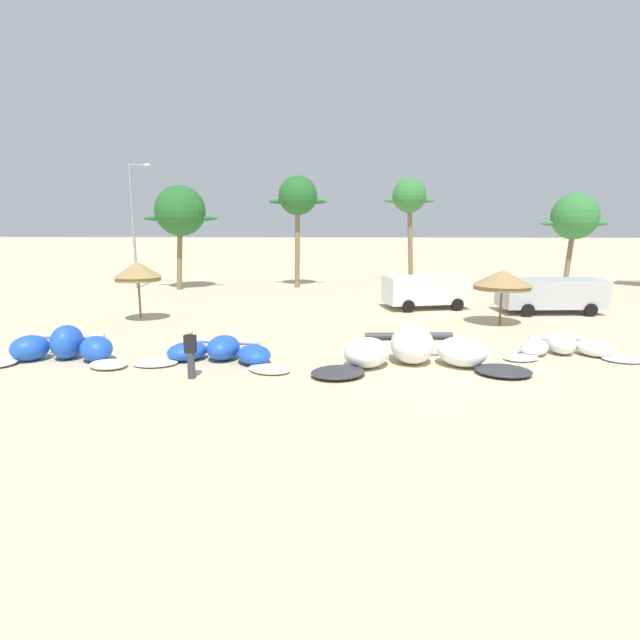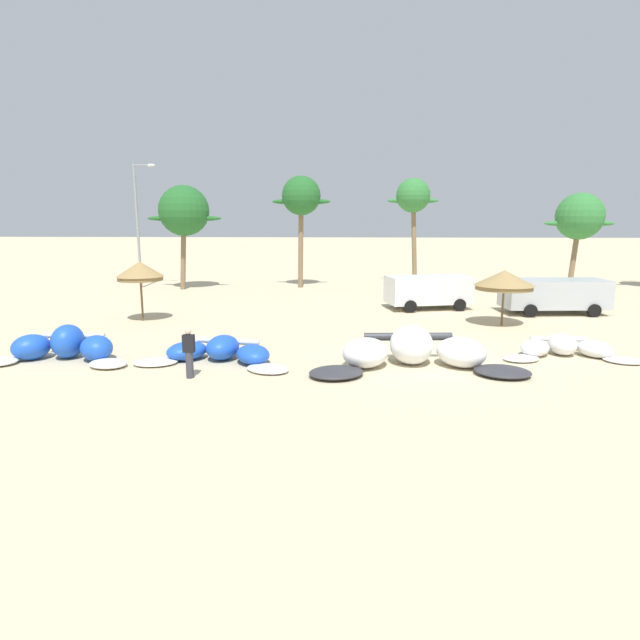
# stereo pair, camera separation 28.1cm
# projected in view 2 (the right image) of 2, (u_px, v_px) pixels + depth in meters

# --- Properties ---
(ground_plane) EXTENTS (260.00, 260.00, 0.00)m
(ground_plane) POSITION_uv_depth(u_px,v_px,m) (426.00, 358.00, 19.24)
(ground_plane) COLOR beige
(kite_far_left) EXTENTS (5.61, 2.56, 1.24)m
(kite_far_left) POSITION_uv_depth(u_px,v_px,m) (64.00, 347.00, 18.92)
(kite_far_left) COLOR white
(kite_far_left) RESTS_ON ground
(kite_left) EXTENTS (5.83, 3.15, 0.88)m
(kite_left) POSITION_uv_depth(u_px,v_px,m) (220.00, 352.00, 18.76)
(kite_left) COLOR white
(kite_left) RESTS_ON ground
(kite_left_of_center) EXTENTS (7.59, 3.70, 1.36)m
(kite_left_of_center) POSITION_uv_depth(u_px,v_px,m) (413.00, 352.00, 18.06)
(kite_left_of_center) COLOR #333338
(kite_left_of_center) RESTS_ON ground
(kite_center) EXTENTS (5.12, 2.42, 0.81)m
(kite_center) POSITION_uv_depth(u_px,v_px,m) (565.00, 348.00, 19.45)
(kite_center) COLOR white
(kite_center) RESTS_ON ground
(beach_umbrella_near_van) EXTENTS (2.28, 2.28, 2.95)m
(beach_umbrella_near_van) POSITION_uv_depth(u_px,v_px,m) (140.00, 271.00, 25.90)
(beach_umbrella_near_van) COLOR brown
(beach_umbrella_near_van) RESTS_ON ground
(beach_umbrella_middle) EXTENTS (2.77, 2.77, 2.63)m
(beach_umbrella_middle) POSITION_uv_depth(u_px,v_px,m) (504.00, 280.00, 24.80)
(beach_umbrella_middle) COLOR brown
(beach_umbrella_middle) RESTS_ON ground
(parked_van) EXTENTS (5.50, 2.61, 1.84)m
(parked_van) POSITION_uv_depth(u_px,v_px,m) (552.00, 293.00, 28.14)
(parked_van) COLOR #B2B7BC
(parked_van) RESTS_ON ground
(parked_car_second) EXTENTS (4.96, 3.09, 1.84)m
(parked_car_second) POSITION_uv_depth(u_px,v_px,m) (427.00, 290.00, 29.66)
(parked_car_second) COLOR white
(parked_car_second) RESTS_ON ground
(person_near_kites) EXTENTS (0.36, 0.24, 1.62)m
(person_near_kites) POSITION_uv_depth(u_px,v_px,m) (189.00, 353.00, 16.71)
(person_near_kites) COLOR #383842
(person_near_kites) RESTS_ON ground
(palm_leftmost) EXTENTS (5.31, 3.54, 7.35)m
(palm_leftmost) POSITION_uv_depth(u_px,v_px,m) (184.00, 211.00, 37.17)
(palm_leftmost) COLOR #7F6647
(palm_leftmost) RESTS_ON ground
(palm_left) EXTENTS (4.22, 2.81, 8.07)m
(palm_left) POSITION_uv_depth(u_px,v_px,m) (301.00, 197.00, 38.04)
(palm_left) COLOR #7F6647
(palm_left) RESTS_ON ground
(palm_left_of_gap) EXTENTS (3.93, 2.62, 8.10)m
(palm_left_of_gap) POSITION_uv_depth(u_px,v_px,m) (413.00, 198.00, 40.63)
(palm_left_of_gap) COLOR #7F6647
(palm_left_of_gap) RESTS_ON ground
(palm_center_left) EXTENTS (4.83, 3.22, 6.80)m
(palm_center_left) POSITION_uv_depth(u_px,v_px,m) (580.00, 217.00, 36.53)
(palm_center_left) COLOR #7F6647
(palm_center_left) RESTS_ON ground
(lamppost_west) EXTENTS (1.64, 0.24, 8.91)m
(lamppost_west) POSITION_uv_depth(u_px,v_px,m) (139.00, 219.00, 38.21)
(lamppost_west) COLOR gray
(lamppost_west) RESTS_ON ground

